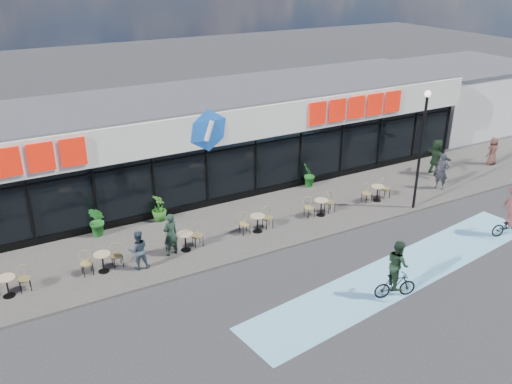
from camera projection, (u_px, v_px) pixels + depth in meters
ground at (289, 281)px, 19.35m from camera, size 120.00×120.00×0.00m
sidewalk at (233, 229)px, 22.93m from camera, size 44.00×5.00×0.10m
bike_lane at (403, 272)px, 19.92m from camera, size 14.17×4.13×0.01m
building at (182, 142)px, 26.36m from camera, size 30.60×6.57×4.75m
neighbour_building at (461, 95)px, 36.42m from camera, size 9.20×7.20×4.11m
lamp_post at (422, 141)px, 23.47m from camera, size 0.28×0.28×5.41m
bistro_set_1 at (7, 283)px, 18.22m from camera, size 1.54×0.62×0.90m
bistro_set_2 at (102, 259)px, 19.64m from camera, size 1.54×0.62×0.90m
bistro_set_3 at (184, 239)px, 21.07m from camera, size 1.54×0.62×0.90m
bistro_set_4 at (256, 221)px, 22.49m from camera, size 1.54×0.62×0.90m
bistro_set_5 at (320, 205)px, 23.91m from camera, size 1.54×0.62×0.90m
bistro_set_6 at (376, 191)px, 25.34m from camera, size 1.54×0.62×0.90m
potted_plant_left at (98, 221)px, 21.99m from camera, size 0.80×0.89×1.34m
potted_plant_mid at (159, 208)px, 23.35m from camera, size 0.81×0.81×1.14m
potted_plant_right at (309, 175)px, 26.75m from camera, size 0.86×0.81×1.24m
patron_left at (170, 235)px, 20.53m from camera, size 0.71×0.56×1.73m
patron_right at (138, 250)px, 19.67m from camera, size 0.82×0.68×1.52m
pedestrian_a at (442, 171)px, 26.42m from camera, size 0.66×0.78×1.80m
pedestrian_b at (436, 157)px, 28.16m from camera, size 0.81×1.83×1.91m
pedestrian_c at (493, 151)px, 29.56m from camera, size 0.78×0.54×1.53m
cyclist_a at (397, 272)px, 18.08m from camera, size 1.55×0.98×2.15m
cyclist_b at (512, 213)px, 22.13m from camera, size 1.73×1.29×2.25m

